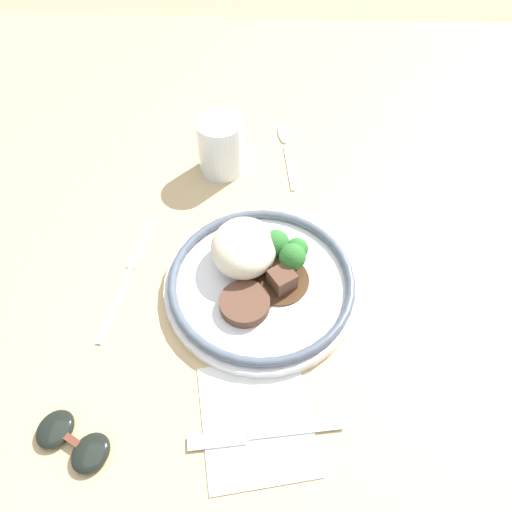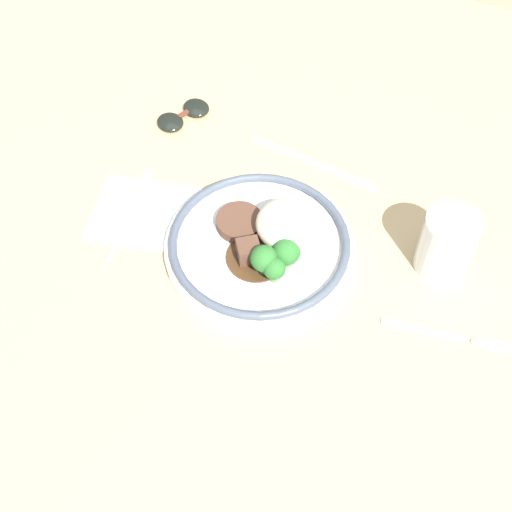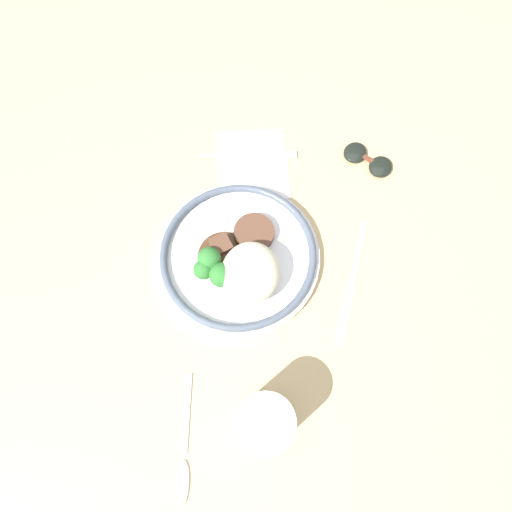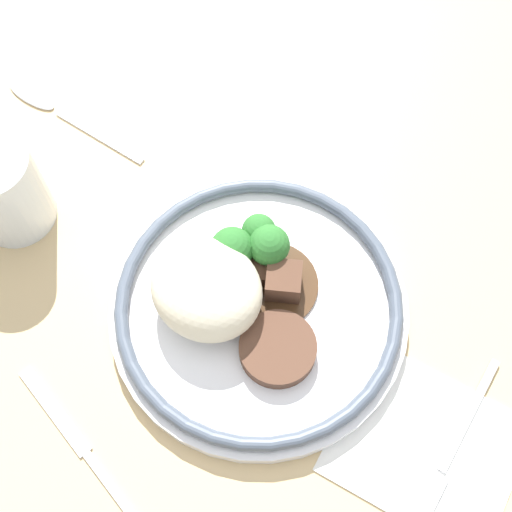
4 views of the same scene
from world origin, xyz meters
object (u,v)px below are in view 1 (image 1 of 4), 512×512
fork (250,437)px  spoon (284,141)px  plate (259,275)px  knife (129,272)px  juice_glass (221,148)px  sunglasses (73,441)px

fork → spoon: size_ratio=1.02×
plate → knife: size_ratio=1.24×
plate → juice_glass: (0.23, 0.07, 0.02)m
fork → knife: (0.22, 0.18, -0.00)m
juice_glass → sunglasses: juice_glass is taller
spoon → sunglasses: sunglasses is taller
plate → sunglasses: size_ratio=2.56×
fork → sunglasses: bearing=-4.8°
juice_glass → fork: juice_glass is taller
plate → spoon: 0.30m
plate → juice_glass: juice_glass is taller
plate → spoon: (0.30, -0.03, -0.02)m
juice_glass → fork: size_ratio=0.53×
juice_glass → fork: bearing=-171.5°
plate → juice_glass: size_ratio=2.80×
spoon → sunglasses: (-0.52, 0.23, 0.01)m
plate → sunglasses: (-0.22, 0.20, -0.01)m
knife → spoon: (0.29, -0.21, 0.00)m
juice_glass → spoon: bearing=-55.5°
knife → spoon: size_ratio=1.23×
fork → juice_glass: bearing=-90.1°
plate → juice_glass: bearing=16.7°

